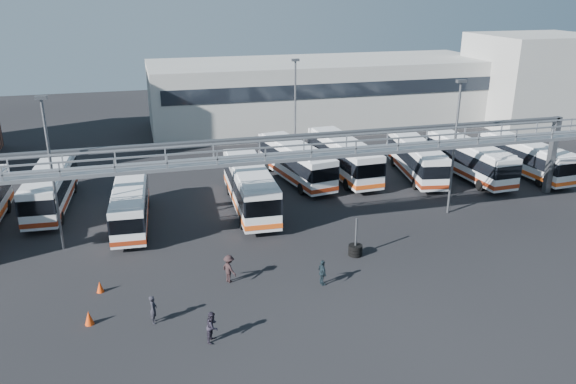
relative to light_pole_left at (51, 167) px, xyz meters
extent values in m
plane|color=black|center=(16.00, -8.00, -5.73)|extent=(140.00, 140.00, 0.00)
cube|color=#95989D|center=(16.00, -3.00, 0.37)|extent=(50.00, 1.80, 0.22)
cube|color=#95989D|center=(16.00, -3.85, 1.32)|extent=(50.00, 0.10, 0.10)
cube|color=#95989D|center=(16.00, -2.15, 1.32)|extent=(50.00, 0.10, 0.10)
cube|color=#4C4F54|center=(16.00, 1.00, 0.57)|extent=(45.00, 0.50, 0.35)
cube|color=#9E9E99|center=(28.00, 30.00, -1.73)|extent=(42.00, 14.00, 8.00)
cube|color=#B2B2AD|center=(54.00, 24.00, -0.23)|extent=(14.00, 12.00, 11.00)
cylinder|color=#4C4F54|center=(0.00, 0.00, -0.73)|extent=(0.18, 0.18, 10.00)
cube|color=#4C4F54|center=(0.00, 0.00, 4.37)|extent=(0.70, 0.35, 0.22)
cylinder|color=#4C4F54|center=(28.00, -1.00, -0.73)|extent=(0.18, 0.18, 10.00)
cube|color=#4C4F54|center=(28.00, -1.00, 4.37)|extent=(0.70, 0.35, 0.22)
cylinder|color=#4C4F54|center=(20.00, 14.00, -0.73)|extent=(0.18, 0.18, 10.00)
cube|color=#4C4F54|center=(20.00, 14.00, 4.37)|extent=(0.70, 0.35, 0.22)
cylinder|color=black|center=(-4.76, 7.90, -5.21)|extent=(0.33, 1.04, 1.04)
cube|color=white|center=(-1.48, 7.90, -3.93)|extent=(3.06, 10.96, 2.71)
cube|color=black|center=(-1.48, 7.90, -3.61)|extent=(3.13, 11.03, 1.08)
cube|color=maroon|center=(-1.48, 7.90, -4.89)|extent=(3.12, 11.02, 0.34)
cube|color=white|center=(-1.48, 7.90, -2.49)|extent=(2.76, 9.87, 0.16)
cylinder|color=black|center=(-2.78, 4.49, -5.23)|extent=(0.35, 1.00, 0.99)
cylinder|color=black|center=(-0.56, 4.37, -5.23)|extent=(0.35, 1.00, 0.99)
cylinder|color=black|center=(-2.40, 11.42, -5.23)|extent=(0.35, 1.00, 0.99)
cylinder|color=black|center=(-0.18, 11.30, -5.23)|extent=(0.35, 1.00, 0.99)
cube|color=white|center=(4.48, 2.97, -4.08)|extent=(2.78, 10.03, 2.48)
cube|color=black|center=(4.48, 2.97, -3.79)|extent=(2.85, 10.10, 0.99)
cube|color=maroon|center=(4.48, 2.97, -4.96)|extent=(2.84, 10.09, 0.32)
cube|color=white|center=(4.48, 2.97, -2.77)|extent=(2.50, 9.03, 0.14)
cylinder|color=black|center=(3.30, -0.14, -5.28)|extent=(0.32, 0.92, 0.90)
cylinder|color=black|center=(5.32, -0.25, -5.28)|extent=(0.32, 0.92, 0.90)
cylinder|color=black|center=(3.64, 6.20, -5.28)|extent=(0.32, 0.92, 0.90)
cylinder|color=black|center=(5.66, 6.09, -5.28)|extent=(0.32, 0.92, 0.90)
cube|color=white|center=(13.45, 3.76, -3.82)|extent=(3.04, 11.60, 2.88)
cube|color=black|center=(13.45, 3.76, -3.48)|extent=(3.10, 11.66, 1.15)
cube|color=#F25516|center=(13.45, 3.76, -4.84)|extent=(3.09, 11.65, 0.37)
cube|color=white|center=(13.45, 3.76, -2.29)|extent=(2.73, 10.44, 0.17)
cylinder|color=black|center=(12.12, 0.12, -5.20)|extent=(0.35, 1.06, 1.05)
cylinder|color=black|center=(14.50, 0.03, -5.20)|extent=(0.35, 1.06, 1.05)
cylinder|color=black|center=(12.39, 7.48, -5.20)|extent=(0.35, 1.06, 1.05)
cylinder|color=black|center=(14.77, 7.40, -5.20)|extent=(0.35, 1.06, 1.05)
cube|color=white|center=(18.75, 9.50, -3.90)|extent=(4.43, 11.29, 2.75)
cube|color=black|center=(18.75, 9.50, -3.57)|extent=(4.50, 11.36, 1.10)
cube|color=maroon|center=(18.75, 9.50, -4.88)|extent=(4.49, 11.34, 0.35)
cube|color=white|center=(18.75, 9.50, -2.44)|extent=(3.99, 10.16, 0.16)
cylinder|color=black|center=(18.27, 5.83, -5.23)|extent=(0.47, 1.04, 1.00)
cylinder|color=black|center=(20.49, 6.23, -5.23)|extent=(0.47, 1.04, 1.00)
cylinder|color=black|center=(17.01, 12.76, -5.23)|extent=(0.47, 1.04, 1.00)
cylinder|color=black|center=(19.24, 13.17, -5.23)|extent=(0.47, 1.04, 1.00)
cube|color=white|center=(23.29, 9.56, -3.83)|extent=(3.23, 11.58, 2.86)
cube|color=black|center=(23.29, 9.56, -3.49)|extent=(3.29, 11.64, 1.15)
cube|color=#F25516|center=(23.29, 9.56, -4.84)|extent=(3.28, 11.63, 0.36)
cube|color=white|center=(23.29, 9.56, -2.31)|extent=(2.90, 10.42, 0.17)
cylinder|color=black|center=(22.31, 5.83, -5.21)|extent=(0.37, 1.06, 1.04)
cylinder|color=black|center=(24.67, 5.96, -5.21)|extent=(0.37, 1.06, 1.04)
cylinder|color=black|center=(21.91, 13.15, -5.21)|extent=(0.37, 1.06, 1.04)
cylinder|color=black|center=(24.27, 13.28, -5.21)|extent=(0.37, 1.06, 1.04)
cube|color=white|center=(29.68, 7.68, -3.96)|extent=(4.12, 10.90, 2.66)
cube|color=black|center=(29.68, 7.68, -3.65)|extent=(4.19, 10.97, 1.06)
cube|color=maroon|center=(29.68, 7.68, -4.90)|extent=(4.18, 10.96, 0.34)
cube|color=white|center=(29.68, 7.68, -2.55)|extent=(3.71, 9.81, 0.15)
cylinder|color=black|center=(28.05, 4.50, -5.24)|extent=(0.44, 1.00, 0.97)
cylinder|color=black|center=(30.21, 4.14, -5.24)|extent=(0.44, 1.00, 0.97)
cylinder|color=black|center=(29.16, 11.22, -5.24)|extent=(0.44, 1.00, 0.97)
cylinder|color=black|center=(31.31, 10.87, -5.24)|extent=(0.44, 1.00, 0.97)
cube|color=white|center=(34.22, 6.24, -3.94)|extent=(2.94, 10.88, 2.70)
cube|color=black|center=(34.22, 6.24, -3.62)|extent=(3.00, 10.94, 1.08)
cube|color=maroon|center=(34.22, 6.24, -4.89)|extent=(2.99, 10.93, 0.34)
cube|color=white|center=(34.22, 6.24, -2.51)|extent=(2.65, 9.79, 0.16)
cylinder|color=black|center=(33.27, 2.74, -5.24)|extent=(0.34, 0.99, 0.98)
cylinder|color=black|center=(35.48, 2.84, -5.24)|extent=(0.34, 0.99, 0.98)
cylinder|color=black|center=(32.95, 9.64, -5.24)|extent=(0.34, 0.99, 0.98)
cylinder|color=black|center=(35.16, 9.74, -5.24)|extent=(0.34, 0.99, 0.98)
cube|color=white|center=(39.65, 5.57, -4.01)|extent=(3.05, 10.48, 2.58)
cube|color=black|center=(39.65, 5.57, -3.71)|extent=(3.11, 10.54, 1.03)
cube|color=#F25516|center=(39.65, 5.57, -4.93)|extent=(3.10, 10.53, 0.33)
cube|color=white|center=(39.65, 5.57, -2.64)|extent=(2.74, 9.43, 0.15)
cylinder|color=black|center=(38.82, 2.19, -5.26)|extent=(0.35, 0.96, 0.94)
cylinder|color=black|center=(40.93, 2.34, -5.26)|extent=(0.35, 0.96, 0.94)
cylinder|color=black|center=(38.37, 8.80, -5.26)|extent=(0.35, 0.96, 0.94)
cylinder|color=black|center=(40.48, 8.94, -5.26)|extent=(0.35, 0.96, 0.94)
imported|color=black|center=(5.45, -10.53, -4.95)|extent=(0.44, 0.61, 1.55)
imported|color=#231E2A|center=(8.17, -12.93, -4.92)|extent=(0.91, 0.98, 1.61)
imported|color=black|center=(9.93, -7.31, -4.87)|extent=(1.09, 1.27, 1.71)
imported|color=#1B2830|center=(15.10, -9.08, -4.94)|extent=(0.49, 0.96, 1.57)
cone|color=red|center=(2.21, -9.83, -5.35)|extent=(0.56, 0.56, 0.76)
cone|color=red|center=(2.61, -6.55, -5.39)|extent=(0.43, 0.43, 0.67)
cylinder|color=black|center=(18.39, -6.00, -5.60)|extent=(0.91, 0.91, 0.22)
cylinder|color=black|center=(18.39, -6.00, -5.36)|extent=(0.91, 0.91, 0.22)
cylinder|color=black|center=(18.39, -6.00, -5.12)|extent=(0.91, 0.91, 0.22)
cylinder|color=#4C4F54|center=(18.39, -6.00, -4.43)|extent=(0.13, 0.13, 2.59)
camera|label=1|loc=(5.59, -36.51, 10.62)|focal=35.00mm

